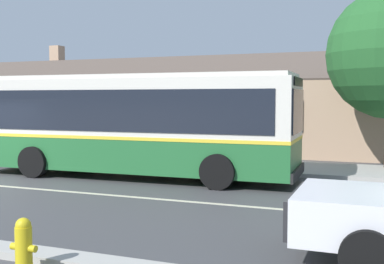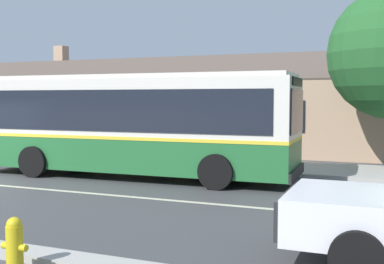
# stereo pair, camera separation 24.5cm
# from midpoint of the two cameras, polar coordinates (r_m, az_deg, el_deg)

# --- Properties ---
(sidewalk_far) EXTENTS (60.00, 3.00, 0.15)m
(sidewalk_far) POSITION_cam_midpoint_polar(r_m,az_deg,el_deg) (20.37, -12.00, -3.00)
(sidewalk_far) COLOR #ADAAA3
(sidewalk_far) RESTS_ON ground
(community_building) EXTENTS (26.42, 10.42, 5.93)m
(community_building) POSITION_cam_midpoint_polar(r_m,az_deg,el_deg) (28.07, -4.54, 2.41)
(community_building) COLOR tan
(community_building) RESTS_ON ground
(transit_bus) EXTENTS (10.63, 2.97, 3.25)m
(transit_bus) POSITION_cam_midpoint_polar(r_m,az_deg,el_deg) (15.58, -6.66, 1.11)
(transit_bus) COLOR #236633
(transit_bus) RESTS_ON ground
(bench_by_building) EXTENTS (1.79, 0.51, 0.94)m
(bench_by_building) POSITION_cam_midpoint_polar(r_m,az_deg,el_deg) (21.79, -19.37, -1.36)
(bench_by_building) COLOR brown
(bench_by_building) RESTS_ON sidewalk_far
(fire_hydrant) EXTENTS (0.42, 0.24, 0.83)m
(fire_hydrant) POSITION_cam_midpoint_polar(r_m,az_deg,el_deg) (7.46, -19.39, -12.51)
(fire_hydrant) COLOR gold
(fire_hydrant) RESTS_ON ground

